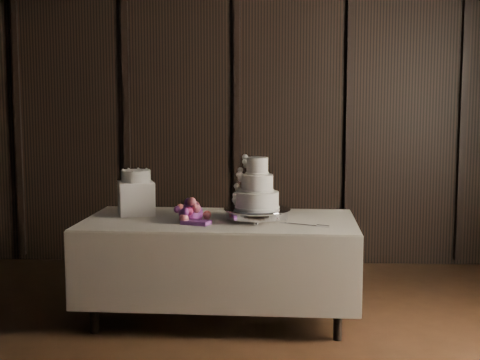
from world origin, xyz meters
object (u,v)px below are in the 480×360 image
at_px(wedding_cake, 253,189).
at_px(small_cake, 136,176).
at_px(bouquet, 191,212).
at_px(display_table, 220,264).
at_px(cake_stand, 257,215).
at_px(box_pedestal, 136,198).

xyz_separation_m(wedding_cake, small_cake, (-0.90, 0.26, 0.06)).
bearing_deg(bouquet, display_table, 27.68).
relative_size(display_table, small_cake, 9.03).
xyz_separation_m(cake_stand, wedding_cake, (-0.03, -0.02, 0.19)).
distance_m(cake_stand, box_pedestal, 0.96).
distance_m(bouquet, box_pedestal, 0.54).
xyz_separation_m(bouquet, small_cake, (-0.45, 0.28, 0.23)).
distance_m(bouquet, small_cake, 0.58).
bearing_deg(small_cake, box_pedestal, 0.00).
height_order(display_table, small_cake, small_cake).
bearing_deg(wedding_cake, cake_stand, 43.73).
xyz_separation_m(display_table, bouquet, (-0.20, -0.10, 0.41)).
distance_m(wedding_cake, box_pedestal, 0.95).
xyz_separation_m(cake_stand, small_cake, (-0.93, 0.24, 0.25)).
xyz_separation_m(wedding_cake, box_pedestal, (-0.90, 0.26, -0.11)).
bearing_deg(bouquet, small_cake, 148.49).
bearing_deg(display_table, cake_stand, -11.51).
relative_size(cake_stand, bouquet, 1.18).
bearing_deg(small_cake, bouquet, -31.51).
relative_size(bouquet, small_cake, 1.84).
relative_size(bouquet, box_pedestal, 1.58).
bearing_deg(bouquet, box_pedestal, 148.49).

